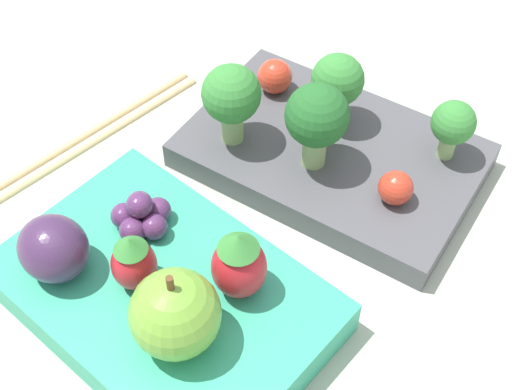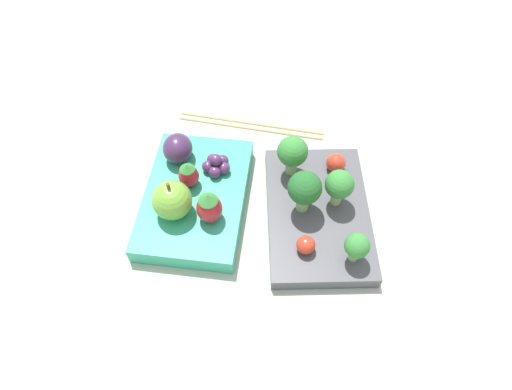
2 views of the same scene
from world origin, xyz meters
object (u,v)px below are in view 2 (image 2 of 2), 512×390
Objects in this scene: strawberry_1 at (188,175)px; plum at (178,148)px; broccoli_floret_2 at (292,153)px; grape_cluster at (216,165)px; broccoli_floret_1 at (357,246)px; apple at (172,200)px; bento_box_savoury at (318,211)px; chopsticks_pair at (251,124)px; cherry_tomato_0 at (306,245)px; broccoli_floret_3 at (305,188)px; cherry_tomato_1 at (336,163)px; strawberry_0 at (209,207)px; bento_box_fruit at (195,201)px; broccoli_floret_0 at (339,185)px.

strawberry_1 is 0.94× the size of plum.
grape_cluster is at bearing -81.01° from broccoli_floret_2.
broccoli_floret_1 is 0.22m from apple.
bento_box_savoury is 0.18m from chopsticks_pair.
grape_cluster is at bearing -128.67° from cherry_tomato_0.
broccoli_floret_2 is 0.95× the size of broccoli_floret_3.
broccoli_floret_3 is 0.08m from cherry_tomato_1.
broccoli_floret_1 is at bearing 45.45° from broccoli_floret_3.
broccoli_floret_1 is 0.14m from broccoli_floret_2.
strawberry_0 is at bearing -99.27° from broccoli_floret_1.
strawberry_0 is (0.00, 0.04, -0.00)m from apple.
strawberry_0 reaches higher than plum.
broccoli_floret_3 is (-0.01, 0.13, 0.05)m from bento_box_fruit.
broccoli_floret_2 is at bearing 122.58° from apple.
broccoli_floret_3 is (0.00, -0.02, 0.05)m from bento_box_savoury.
cherry_tomato_1 is 0.45× the size of apple.
apple is at bearing -78.25° from broccoli_floret_3.
bento_box_fruit is at bearing -25.84° from grape_cluster.
cherry_tomato_0 is at bearing 77.98° from strawberry_0.
apple is at bearing -93.45° from strawberry_0.
apple is at bearing -21.12° from chopsticks_pair.
strawberry_1 reaches higher than grape_cluster.
broccoli_floret_2 is 0.12m from strawberry_0.
broccoli_floret_3 is 1.72× the size of grape_cluster.
broccoli_floret_3 reaches higher than bento_box_savoury.
grape_cluster is (0.01, -0.09, -0.02)m from broccoli_floret_2.
broccoli_floret_3 and apple have the same top height.
broccoli_floret_3 is at bearing 71.29° from grape_cluster.
plum reaches higher than cherry_tomato_0.
broccoli_floret_3 reaches higher than cherry_tomato_0.
apple is (-0.03, -0.16, 0.02)m from cherry_tomato_0.
apple is 0.19m from chopsticks_pair.
plum is (-0.06, -0.03, 0.03)m from bento_box_fruit.
broccoli_floret_2 is 2.37× the size of cherry_tomato_1.
broccoli_floret_2 is 0.06m from broccoli_floret_3.
chopsticks_pair is at bearing -144.06° from broccoli_floret_2.
broccoli_floret_3 reaches higher than broccoli_floret_2.
broccoli_floret_3 reaches higher than strawberry_0.
broccoli_floret_0 reaches higher than grape_cluster.
bento_box_savoury is at bearing 92.76° from bento_box_fruit.
bento_box_savoury is 5.38× the size of strawberry_1.
strawberry_1 reaches higher than cherry_tomato_0.
broccoli_floret_0 is 0.91× the size of broccoli_floret_2.
bento_box_fruit is 3.14× the size of broccoli_floret_2.
chopsticks_pair is (-0.17, 0.07, -0.05)m from apple.
broccoli_floret_0 is 0.08m from broccoli_floret_1.
strawberry_1 is (-0.02, -0.01, 0.03)m from bento_box_fruit.
broccoli_floret_0 is 0.16m from grape_cluster.
broccoli_floret_2 is 0.15m from plum.
broccoli_floret_1 is at bearing 73.99° from bento_box_fruit.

